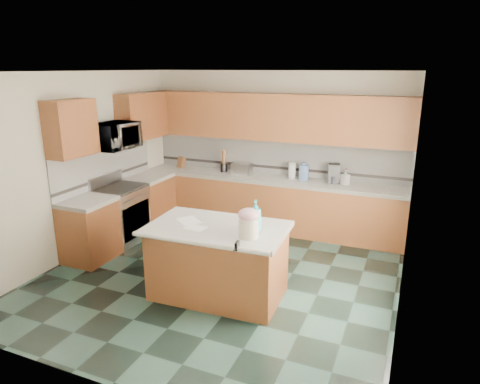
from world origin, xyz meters
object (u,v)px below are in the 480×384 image
at_px(island_base, 218,263).
at_px(knife_block, 181,162).
at_px(toaster_oven, 242,169).
at_px(soap_bottle_island, 256,216).
at_px(island_top, 218,228).
at_px(coffee_maker, 334,173).
at_px(treat_jar, 249,228).

bearing_deg(island_base, knife_block, 125.36).
bearing_deg(knife_block, toaster_oven, 14.15).
height_order(island_base, knife_block, knife_block).
bearing_deg(soap_bottle_island, knife_block, 123.21).
distance_m(island_base, soap_bottle_island, 0.82).
xyz_separation_m(knife_block, toaster_oven, (1.23, 0.00, -0.01)).
bearing_deg(island_top, coffee_maker, 68.03).
height_order(island_base, island_top, island_top).
bearing_deg(coffee_maker, soap_bottle_island, -112.62).
distance_m(treat_jar, toaster_oven, 2.96).
bearing_deg(soap_bottle_island, toaster_oven, 104.54).
bearing_deg(island_base, coffee_maker, 68.03).
distance_m(island_top, soap_bottle_island, 0.52).
bearing_deg(soap_bottle_island, coffee_maker, 69.14).
distance_m(toaster_oven, coffee_maker, 1.62).
bearing_deg(treat_jar, island_base, 133.79).
relative_size(island_top, knife_block, 7.67).
relative_size(island_top, treat_jar, 7.16).
distance_m(treat_jar, soap_bottle_island, 0.24).
xyz_separation_m(soap_bottle_island, coffee_maker, (0.42, 2.51, -0.03)).
distance_m(island_top, knife_block, 3.19).
relative_size(soap_bottle_island, knife_block, 1.71).
distance_m(soap_bottle_island, knife_block, 3.47).
relative_size(treat_jar, soap_bottle_island, 0.63).
xyz_separation_m(treat_jar, soap_bottle_island, (-0.00, 0.23, 0.07)).
bearing_deg(soap_bottle_island, treat_jar, -100.39).
distance_m(island_base, toaster_oven, 2.68).
relative_size(knife_block, coffee_maker, 0.69).
xyz_separation_m(treat_jar, knife_block, (-2.43, 2.70, -0.01)).
bearing_deg(island_top, knife_block, 125.36).
height_order(island_base, toaster_oven, toaster_oven).
height_order(island_top, coffee_maker, coffee_maker).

